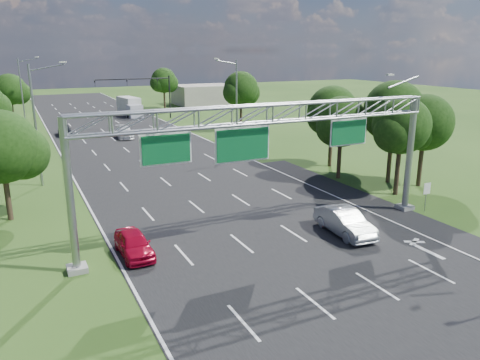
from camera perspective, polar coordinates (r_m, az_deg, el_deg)
ground at (r=44.83m, az=-8.19°, el=1.14°), size 220.00×220.00×0.00m
road at (r=44.83m, az=-8.19°, el=1.14°), size 18.00×180.00×0.02m
road_flare at (r=36.19m, az=15.71°, el=-2.79°), size 3.00×30.00×0.02m
sign_gantry at (r=27.31m, az=3.78°, el=6.82°), size 23.50×1.00×9.56m
regulatory_sign at (r=35.23m, az=21.81°, el=-1.26°), size 0.60×0.08×2.10m
traffic_signal at (r=79.38m, az=-11.07°, el=11.01°), size 12.21×0.24×7.00m
streetlight_l_near at (r=41.84m, az=-23.47°, el=6.79°), size 2.97×0.22×10.16m
streetlight_l_far at (r=76.66m, az=-24.96°, el=10.03°), size 2.97×0.22×10.16m
streetlight_r_mid at (r=57.18m, az=-0.61°, el=10.06°), size 2.97×0.22×10.16m
tree_cluster_right at (r=41.80m, az=16.31°, el=7.07°), size 9.91×14.60×8.68m
tree_verge_la at (r=34.08m, az=-26.96°, el=3.25°), size 5.76×4.80×7.40m
tree_verge_lc at (r=81.71m, az=-26.17°, el=9.72°), size 5.76×4.80×7.62m
tree_verge_rd at (r=66.46m, az=0.16°, el=10.87°), size 5.76×4.80×8.28m
tree_verge_re at (r=93.69m, az=-9.24°, el=11.75°), size 5.76×4.80×7.84m
building_right at (r=100.93m, az=-4.36°, el=10.34°), size 12.00×9.00×4.00m
red_coupe at (r=26.73m, az=-12.81°, el=-7.60°), size 1.68×4.05×1.37m
silver_sedan at (r=29.70m, az=12.64°, el=-5.00°), size 1.99×4.90×1.58m
car_queue_a at (r=63.18m, az=-13.91°, el=5.69°), size 2.48×5.14×1.44m
car_queue_c at (r=67.36m, az=-20.58°, el=5.71°), size 1.75×4.09×1.38m
car_queue_d at (r=57.00m, az=-9.28°, el=4.99°), size 2.17×5.01×1.60m
box_truck at (r=85.05m, az=-13.26°, el=8.67°), size 3.15×8.46×3.10m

